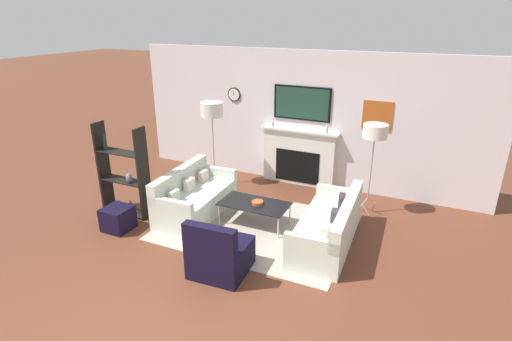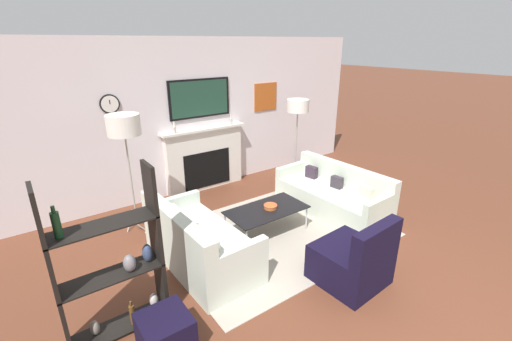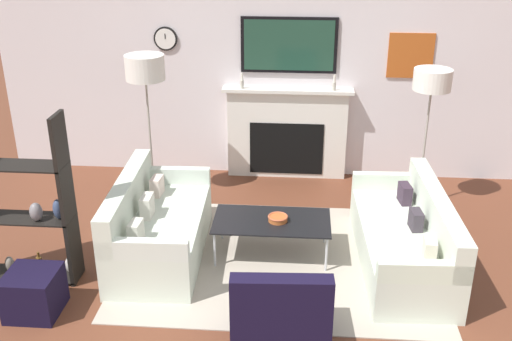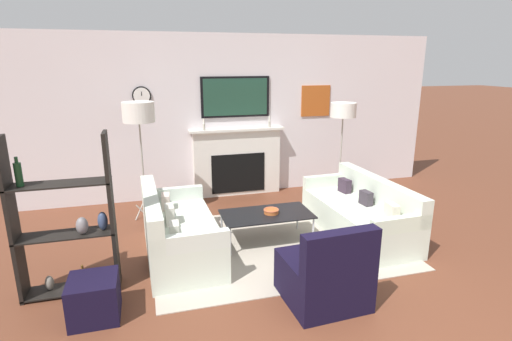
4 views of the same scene
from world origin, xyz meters
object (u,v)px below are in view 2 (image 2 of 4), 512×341
at_px(shelf_unit, 112,265).
at_px(ottoman, 166,335).
at_px(armchair, 353,261).
at_px(floor_lamp_left, 124,126).
at_px(couch_right, 333,196).
at_px(couch_left, 198,244).
at_px(decorative_bowl, 270,206).
at_px(coffee_table, 267,210).
at_px(floor_lamp_right, 298,107).

bearing_deg(shelf_unit, ottoman, -64.62).
xyz_separation_m(armchair, floor_lamp_left, (-1.63, 2.65, 1.28)).
bearing_deg(armchair, couch_right, 49.45).
bearing_deg(couch_left, decorative_bowl, 3.67).
height_order(armchair, ottoman, armchair).
distance_m(couch_right, floor_lamp_left, 3.33).
bearing_deg(armchair, coffee_table, 95.67).
height_order(couch_right, armchair, armchair).
xyz_separation_m(armchair, floor_lamp_right, (1.50, 2.65, 1.20)).
bearing_deg(floor_lamp_right, couch_left, -154.86).
height_order(coffee_table, floor_lamp_left, floor_lamp_left).
height_order(couch_left, couch_right, couch_left).
height_order(armchair, floor_lamp_right, floor_lamp_right).
relative_size(floor_lamp_left, ottoman, 4.04).
height_order(couch_right, shelf_unit, shelf_unit).
bearing_deg(decorative_bowl, armchair, -86.65).
bearing_deg(ottoman, decorative_bowl, 28.08).
bearing_deg(floor_lamp_right, armchair, -119.56).
distance_m(couch_right, ottoman, 3.41).
xyz_separation_m(decorative_bowl, shelf_unit, (-2.27, -0.56, 0.30)).
distance_m(decorative_bowl, floor_lamp_left, 2.28).
relative_size(shelf_unit, ottoman, 3.78).
bearing_deg(decorative_bowl, ottoman, -151.92).
relative_size(couch_left, shelf_unit, 1.03).
height_order(floor_lamp_right, shelf_unit, floor_lamp_right).
distance_m(shelf_unit, ottoman, 0.78).
relative_size(decorative_bowl, ottoman, 0.46).
distance_m(floor_lamp_left, shelf_unit, 2.10).
height_order(decorative_bowl, ottoman, decorative_bowl).
distance_m(armchair, coffee_table, 1.44).
distance_m(couch_left, decorative_bowl, 1.20).
bearing_deg(coffee_table, armchair, -84.33).
distance_m(coffee_table, decorative_bowl, 0.08).
bearing_deg(coffee_table, floor_lamp_right, 36.50).
relative_size(couch_right, armchair, 2.25).
bearing_deg(floor_lamp_left, decorative_bowl, -38.51).
xyz_separation_m(couch_left, coffee_table, (1.14, 0.09, 0.08)).
height_order(floor_lamp_left, floor_lamp_right, floor_lamp_left).
xyz_separation_m(armchair, shelf_unit, (-2.35, 0.86, 0.44)).
xyz_separation_m(floor_lamp_left, floor_lamp_right, (3.13, 0.00, -0.08)).
relative_size(couch_left, armchair, 1.98).
xyz_separation_m(coffee_table, decorative_bowl, (0.06, -0.01, 0.05)).
bearing_deg(armchair, shelf_unit, 159.86).
bearing_deg(couch_left, armchair, -46.48).
bearing_deg(coffee_table, floor_lamp_left, 140.64).
height_order(armchair, decorative_bowl, armchair).
bearing_deg(floor_lamp_right, ottoman, -147.41).
height_order(couch_left, shelf_unit, shelf_unit).
bearing_deg(shelf_unit, floor_lamp_left, 67.81).
bearing_deg(decorative_bowl, floor_lamp_right, 37.75).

